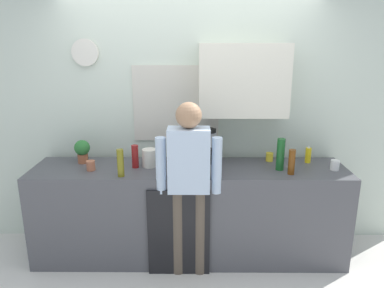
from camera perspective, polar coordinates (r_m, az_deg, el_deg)
name	(u,v)px	position (r m, az deg, el deg)	size (l,w,h in m)	color
ground_plane	(189,271)	(3.61, -0.47, -19.33)	(8.00, 8.00, 0.00)	silver
kitchen_counter	(189,212)	(3.63, -0.41, -10.61)	(2.98, 0.64, 0.92)	#4C4C51
dishwasher_panel	(179,233)	(3.36, -2.09, -13.84)	(0.56, 0.02, 0.83)	black
back_wall_assembly	(196,114)	(3.72, 0.60, 4.70)	(4.58, 0.42, 2.60)	silver
coffee_maker	(207,146)	(3.62, 2.39, -0.36)	(0.20, 0.20, 0.33)	black
bottle_olive_oil	(120,163)	(3.25, -11.16, -2.94)	(0.06, 0.06, 0.25)	olive
bottle_amber_beer	(292,162)	(3.37, 15.38, -2.74)	(0.06, 0.06, 0.23)	brown
bottle_red_vinegar	(135,156)	(3.46, -8.92, -1.93)	(0.06, 0.06, 0.22)	maroon
bottle_green_wine	(280,154)	(3.45, 13.72, -1.59)	(0.07, 0.07, 0.30)	#195923
bottle_dark_sauce	(217,161)	(3.36, 3.91, -2.67)	(0.06, 0.06, 0.18)	black
cup_yellow_cup	(269,157)	(3.71, 12.07, -1.99)	(0.07, 0.07, 0.09)	yellow
cup_terracotta_mug	(91,166)	(3.49, -15.61, -3.28)	(0.08, 0.08, 0.09)	#B26647
cup_white_mug	(335,165)	(3.63, 21.52, -3.10)	(0.08, 0.08, 0.10)	white
potted_plant	(82,150)	(3.70, -16.85, -0.90)	(0.15, 0.15, 0.23)	#9E5638
dish_soap	(308,155)	(3.75, 17.77, -1.64)	(0.06, 0.06, 0.18)	yellow
storage_canister	(150,158)	(3.48, -6.68, -2.17)	(0.14, 0.14, 0.17)	silver
person_at_sink	(189,177)	(3.16, -0.50, -5.14)	(0.57, 0.22, 1.60)	brown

